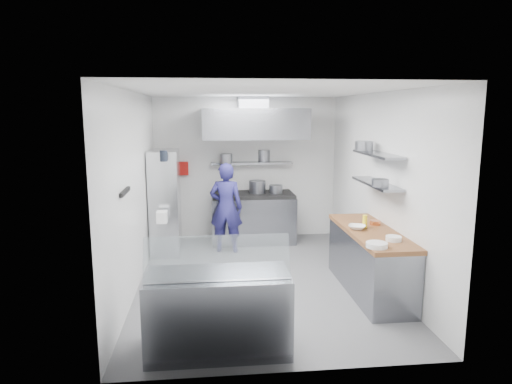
{
  "coord_description": "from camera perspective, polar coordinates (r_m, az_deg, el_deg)",
  "views": [
    {
      "loc": [
        -0.76,
        -6.53,
        2.52
      ],
      "look_at": [
        0.0,
        0.6,
        1.25
      ],
      "focal_mm": 32.0,
      "sensor_mm": 36.0,
      "label": 1
    }
  ],
  "objects": [
    {
      "name": "floor",
      "position": [
        7.04,
        0.53,
        -10.92
      ],
      "size": [
        5.0,
        5.0,
        0.0
      ],
      "primitive_type": "plane",
      "color": "#48484A",
      "rests_on": "ground"
    },
    {
      "name": "squeeze_bottle",
      "position": [
        6.62,
        13.45,
        -3.59
      ],
      "size": [
        0.07,
        0.07,
        0.18
      ],
      "primitive_type": "cylinder",
      "color": "yellow",
      "rests_on": "prep_counter_top"
    },
    {
      "name": "wire_rack",
      "position": [
        8.32,
        -11.28,
        -1.21
      ],
      "size": [
        0.5,
        0.9,
        1.85
      ],
      "primitive_type": "cube",
      "color": "silver",
      "rests_on": "floor"
    },
    {
      "name": "chef",
      "position": [
        8.22,
        -3.76,
        -1.97
      ],
      "size": [
        0.65,
        0.49,
        1.63
      ],
      "primitive_type": "imported",
      "rotation": [
        0.0,
        0.0,
        2.96
      ],
      "color": "navy",
      "rests_on": "floor"
    },
    {
      "name": "prep_counter_top",
      "position": [
        6.55,
        14.17,
        -4.85
      ],
      "size": [
        0.65,
        2.04,
        0.06
      ],
      "primitive_type": "cube",
      "color": "brown",
      "rests_on": "prep_counter_base"
    },
    {
      "name": "over_range_shelf",
      "position": [
        8.97,
        -0.54,
        3.63
      ],
      "size": [
        1.6,
        0.3,
        0.04
      ],
      "primitive_type": "cube",
      "color": "gray",
      "rests_on": "wall_back"
    },
    {
      "name": "wall_back",
      "position": [
        9.14,
        -1.26,
        2.99
      ],
      "size": [
        3.6,
        2.8,
        0.02
      ],
      "primitive_type": "cube",
      "rotation": [
        1.57,
        0.0,
        0.0
      ],
      "color": "white",
      "rests_on": "floor"
    },
    {
      "name": "gas_range",
      "position": [
        8.92,
        -0.38,
        -3.38
      ],
      "size": [
        1.6,
        0.8,
        0.9
      ],
      "primitive_type": "cube",
      "color": "gray",
      "rests_on": "floor"
    },
    {
      "name": "mixing_bowl",
      "position": [
        6.53,
        12.51,
        -4.31
      ],
      "size": [
        0.31,
        0.31,
        0.06
      ],
      "primitive_type": "imported",
      "rotation": [
        0.0,
        0.0,
        -0.41
      ],
      "color": "white",
      "rests_on": "prep_counter_top"
    },
    {
      "name": "plate_stack_b",
      "position": [
        6.07,
        16.82,
        -5.59
      ],
      "size": [
        0.2,
        0.2,
        0.06
      ],
      "primitive_type": "cylinder",
      "color": "white",
      "rests_on": "prep_counter_top"
    },
    {
      "name": "wall_left",
      "position": [
        6.71,
        -14.91,
        0.09
      ],
      "size": [
        2.8,
        5.0,
        0.02
      ],
      "primitive_type": "cube",
      "rotation": [
        1.57,
        0.0,
        1.57
      ],
      "color": "white",
      "rests_on": "floor"
    },
    {
      "name": "wall_right",
      "position": [
        7.11,
        15.12,
        0.62
      ],
      "size": [
        2.8,
        5.0,
        0.02
      ],
      "primitive_type": "cube",
      "rotation": [
        1.57,
        0.0,
        -1.57
      ],
      "color": "white",
      "rests_on": "floor"
    },
    {
      "name": "rack_bin_b",
      "position": [
        8.05,
        -11.5,
        1.12
      ],
      "size": [
        0.14,
        0.18,
        0.16
      ],
      "primitive_type": "cube",
      "color": "yellow",
      "rests_on": "wire_rack"
    },
    {
      "name": "plate_stack_a",
      "position": [
        5.73,
        14.86,
        -6.42
      ],
      "size": [
        0.26,
        0.26,
        0.06
      ],
      "primitive_type": "cylinder",
      "color": "white",
      "rests_on": "prep_counter_top"
    },
    {
      "name": "red_firebox",
      "position": [
        9.06,
        -9.15,
        2.93
      ],
      "size": [
        0.22,
        0.1,
        0.26
      ],
      "primitive_type": "cube",
      "color": "#AA110D",
      "rests_on": "wall_back"
    },
    {
      "name": "shelf_pot_b",
      "position": [
        9.21,
        0.96,
        4.61
      ],
      "size": [
        0.27,
        0.27,
        0.22
      ],
      "primitive_type": "cylinder",
      "color": "slate",
      "rests_on": "over_range_shelf"
    },
    {
      "name": "prep_counter_base",
      "position": [
        6.68,
        14.0,
        -8.59
      ],
      "size": [
        0.62,
        2.0,
        0.84
      ],
      "primitive_type": "cube",
      "color": "gray",
      "rests_on": "floor"
    },
    {
      "name": "copper_pan",
      "position": [
        6.85,
        14.67,
        -3.72
      ],
      "size": [
        0.16,
        0.16,
        0.06
      ],
      "primitive_type": "cylinder",
      "color": "#CF6F3A",
      "rests_on": "prep_counter_top"
    },
    {
      "name": "wall_front",
      "position": [
        4.25,
        4.44,
        -5.23
      ],
      "size": [
        3.6,
        2.8,
        0.02
      ],
      "primitive_type": "cube",
      "rotation": [
        -1.57,
        0.0,
        0.0
      ],
      "color": "white",
      "rests_on": "floor"
    },
    {
      "name": "knife_strip",
      "position": [
        5.81,
        -16.06,
        0.03
      ],
      "size": [
        0.04,
        0.55,
        0.05
      ],
      "primitive_type": "cube",
      "color": "black",
      "rests_on": "wall_left"
    },
    {
      "name": "cooktop",
      "position": [
        8.82,
        -0.38,
        -0.35
      ],
      "size": [
        1.57,
        0.78,
        0.06
      ],
      "primitive_type": "cube",
      "color": "black",
      "rests_on": "gas_range"
    },
    {
      "name": "display_case",
      "position": [
        4.99,
        -4.76,
        -14.78
      ],
      "size": [
        1.5,
        0.7,
        0.85
      ],
      "primitive_type": "cube",
      "color": "gray",
      "rests_on": "floor"
    },
    {
      "name": "stock_pot_mid",
      "position": [
        8.85,
        0.17,
        0.67
      ],
      "size": [
        0.32,
        0.32,
        0.24
      ],
      "primitive_type": "cylinder",
      "color": "slate",
      "rests_on": "cooktop"
    },
    {
      "name": "stock_pot_right",
      "position": [
        8.82,
        2.5,
        0.36
      ],
      "size": [
        0.26,
        0.26,
        0.16
      ],
      "primitive_type": "cylinder",
      "color": "slate",
      "rests_on": "cooktop"
    },
    {
      "name": "rack_bin_a",
      "position": [
        7.7,
        -11.68,
        -3.07
      ],
      "size": [
        0.17,
        0.21,
        0.19
      ],
      "primitive_type": "cube",
      "color": "white",
      "rests_on": "wire_rack"
    },
    {
      "name": "shelf_pot_c",
      "position": [
        6.38,
        15.26,
        1.12
      ],
      "size": [
        0.23,
        0.23,
        0.1
      ],
      "primitive_type": "cylinder",
      "color": "slate",
      "rests_on": "wall_shelf_lower"
    },
    {
      "name": "rack_jar",
      "position": [
        7.66,
        -11.48,
        4.44
      ],
      "size": [
        0.12,
        0.12,
        0.18
      ],
      "primitive_type": "cylinder",
      "color": "black",
      "rests_on": "wire_rack"
    },
    {
      "name": "wall_shelf_upper",
      "position": [
        6.71,
        14.96,
        4.57
      ],
      "size": [
        0.3,
        1.3,
        0.04
      ],
      "primitive_type": "cube",
      "color": "gray",
      "rests_on": "wall_right"
    },
    {
      "name": "shelf_pot_a",
      "position": [
        8.77,
        -3.74,
        4.19
      ],
      "size": [
        0.24,
        0.24,
        0.18
      ],
      "primitive_type": "cylinder",
      "color": "slate",
      "rests_on": "over_range_shelf"
    },
    {
      "name": "ceiling",
      "position": [
        6.59,
        0.57,
        12.48
      ],
      "size": [
        5.0,
        5.0,
        0.0
      ],
      "primitive_type": "plane",
      "rotation": [
        3.14,
        0.0,
        0.0
      ],
      "color": "silver",
      "rests_on": "wall_back"
    },
    {
      "name": "shelf_pot_d",
      "position": [
        7.09,
        13.36,
        5.65
      ],
      "size": [
        0.27,
        0.27,
        0.14
      ],
      "primitive_type": "cylinder",
      "color": "slate",
      "rests_on": "wall_shelf_upper"
    },
    {
      "name": "stock_pot_left",
      "position": [
        8.84,
        -3.66,
        0.51
      ],
      "size": [
        0.26,
        0.26,
        0.2
      ],
      "primitive_type": "cylinder",
      "color": "slate",
      "rests_on": "cooktop"
    },
    {
      "name": "display_glass",
      "position": [
        4.65,
        -4.84,
        -8.16
      ],
      "size": [
        1.47,
        0.19,
        0.42
      ],
      "primitive_type": "cube",
      "rotation": [
        -0.38,
        0.0,
        0.0
      ],
      "color": "silver",
      "rests_on": "display_case"
    },
    {
      "name": "wall_shelf_lower",
      "position": [
        6.76,
        14.8,
        1.02
      ],
      "size": [
        0.3,
        1.3,
        0.04
      ],
      "primitive_type": "cube",
      "color": "gray",
      "rests_on": "wall_right"
    },
    {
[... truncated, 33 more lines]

